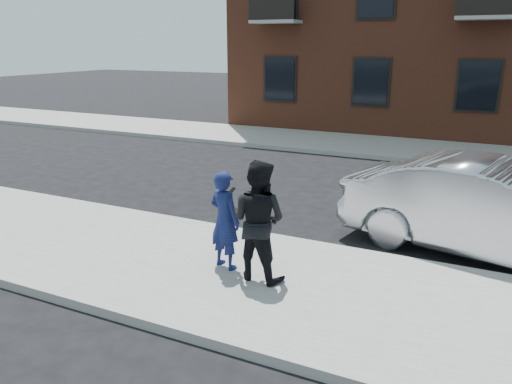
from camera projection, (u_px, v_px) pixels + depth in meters
The scene contains 8 objects.
ground at pixel (409, 312), 7.07m from camera, with size 100.00×100.00×0.00m, color black.
near_sidewalk at pixel (407, 315), 6.83m from camera, with size 50.00×3.50×0.15m, color gray.
near_curb at pixel (425, 265), 8.39m from camera, with size 50.00×0.10×0.15m, color #999691.
far_sidewalk at pixel (464, 154), 16.77m from camera, with size 50.00×3.50×0.15m, color gray.
far_curb at pixel (460, 165), 15.22m from camera, with size 50.00×0.10×0.15m, color #999691.
silver_sedan at pixel (493, 211), 8.70m from camera, with size 1.80×5.15×1.70m, color #B7BABF.
man_hoodie at pixel (225, 220), 7.93m from camera, with size 0.67×0.56×1.61m.
man_peacoat at pixel (258, 220), 7.53m from camera, with size 0.97×0.79×1.87m.
Camera 1 is at (0.74, -6.61, 3.66)m, focal length 35.00 mm.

